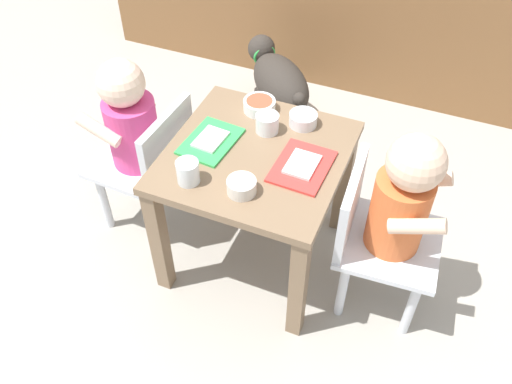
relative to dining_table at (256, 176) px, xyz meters
The scene contains 12 objects.
ground_plane 0.36m from the dining_table, ahead, with size 7.00×7.00×0.00m, color #9E998E.
dining_table is the anchor object (origin of this frame).
seated_child_left 0.41m from the dining_table, behind, with size 0.29×0.29×0.64m.
seated_child_right 0.41m from the dining_table, ahead, with size 0.30×0.30×0.65m.
dog 0.75m from the dining_table, 105.30° to the left, with size 0.39×0.39×0.31m.
food_tray_left 0.17m from the dining_table, behind, with size 0.15×0.19×0.02m.
food_tray_right 0.17m from the dining_table, ahead, with size 0.15×0.20×0.02m.
water_cup_left 0.15m from the dining_table, 94.43° to the left, with size 0.07×0.07×0.06m.
water_cup_right 0.24m from the dining_table, 125.72° to the right, with size 0.06×0.06×0.07m.
cereal_bowl_right_side 0.19m from the dining_table, 81.40° to the right, with size 0.08×0.08×0.04m.
cereal_bowl_left_side 0.22m from the dining_table, 65.39° to the left, with size 0.08×0.08×0.04m.
veggie_bowl_far 0.23m from the dining_table, 109.50° to the left, with size 0.10×0.10×0.04m.
Camera 1 is at (0.45, -1.08, 1.48)m, focal length 38.62 mm.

